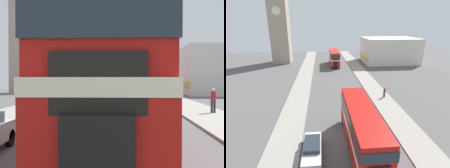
# 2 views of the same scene
# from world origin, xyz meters

# --- Properties ---
(ground_plane) EXTENTS (120.00, 120.00, 0.00)m
(ground_plane) POSITION_xyz_m (0.00, 0.00, 0.00)
(ground_plane) COLOR #565454
(double_decker_bus) EXTENTS (2.56, 10.97, 4.42)m
(double_decker_bus) POSITION_xyz_m (0.77, -1.53, 2.64)
(double_decker_bus) COLOR #B2140F
(double_decker_bus) RESTS_ON ground_plane
(bus_distant) EXTENTS (2.50, 10.15, 4.19)m
(bus_distant) POSITION_xyz_m (0.87, 34.55, 2.51)
(bus_distant) COLOR red
(bus_distant) RESTS_ON ground_plane
(pedestrian_walking) EXTENTS (0.35, 0.35, 1.71)m
(pedestrian_walking) POSITION_xyz_m (7.36, 10.36, 1.09)
(pedestrian_walking) COLOR #282833
(pedestrian_walking) RESTS_ON sidewalk_right
(church_tower) EXTENTS (5.39, 5.39, 30.15)m
(church_tower) POSITION_xyz_m (-14.73, 39.94, 15.43)
(church_tower) COLOR tan
(church_tower) RESTS_ON ground_plane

